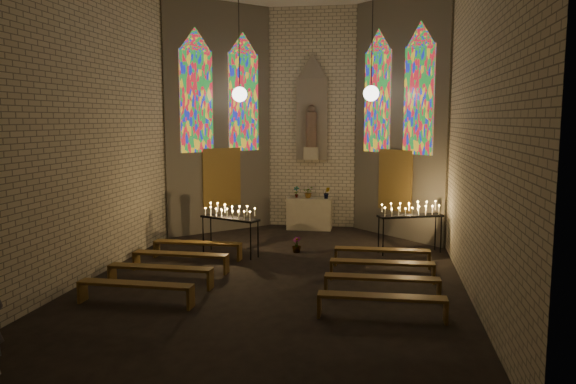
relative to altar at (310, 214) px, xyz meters
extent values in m
plane|color=black|center=(0.00, -5.45, -0.50)|extent=(12.00, 12.00, 0.00)
cube|color=beige|center=(0.00, 0.55, 3.00)|extent=(8.00, 0.02, 7.00)
cube|color=beige|center=(0.00, -11.45, 3.00)|extent=(8.00, 0.02, 7.00)
cube|color=beige|center=(-4.00, -5.45, 3.00)|extent=(0.02, 12.00, 7.00)
cube|color=beige|center=(4.00, -5.45, 3.00)|extent=(0.02, 12.00, 7.00)
cube|color=beige|center=(-2.75, -0.70, 3.00)|extent=(2.72, 2.72, 7.00)
cube|color=beige|center=(2.75, -0.70, 3.00)|extent=(2.72, 2.72, 7.00)
cube|color=#4C3F8C|center=(-3.21, -1.39, 3.50)|extent=(0.78, 0.78, 3.00)
cube|color=#4C3F8C|center=(-2.06, -0.24, 3.50)|extent=(0.78, 0.78, 3.00)
cube|color=#4C3F8C|center=(2.06, -0.24, 3.50)|extent=(0.78, 0.78, 3.00)
cube|color=#4C3F8C|center=(3.21, -1.39, 3.50)|extent=(0.78, 0.78, 3.00)
cube|color=brown|center=(-2.63, -0.82, 1.20)|extent=(0.95, 0.95, 1.80)
cube|color=brown|center=(2.63, -0.82, 1.20)|extent=(0.95, 0.95, 1.80)
cube|color=gray|center=(0.00, 0.47, 3.00)|extent=(1.00, 0.12, 2.60)
cone|color=gray|center=(0.00, 0.47, 4.65)|extent=(1.00, 1.00, 0.80)
cube|color=#B5AE93|center=(0.00, 0.33, 1.90)|extent=(0.45, 0.30, 0.40)
cylinder|color=brown|center=(0.00, 0.33, 2.65)|extent=(0.36, 0.36, 1.10)
sphere|color=brown|center=(0.00, 0.33, 3.30)|extent=(0.26, 0.26, 0.26)
sphere|color=white|center=(-1.90, -1.35, 3.70)|extent=(0.44, 0.44, 0.44)
cylinder|color=black|center=(-1.90, -1.35, 5.10)|extent=(0.02, 0.02, 2.80)
sphere|color=white|center=(1.90, -1.35, 3.70)|extent=(0.44, 0.44, 0.44)
cylinder|color=black|center=(1.90, -1.35, 5.10)|extent=(0.02, 0.02, 2.80)
cube|color=#B5AE93|center=(0.00, 0.00, 0.00)|extent=(1.40, 0.60, 1.00)
imported|color=#4C723F|center=(-0.43, 0.05, 0.68)|extent=(0.21, 0.16, 0.36)
imported|color=#4C723F|center=(-0.04, 0.01, 0.69)|extent=(0.34, 0.29, 0.37)
imported|color=#4C723F|center=(0.55, -0.05, 0.68)|extent=(0.23, 0.21, 0.37)
imported|color=#4C723F|center=(0.07, -3.21, -0.29)|extent=(0.31, 0.31, 0.42)
cube|color=black|center=(-1.59, -3.72, 0.46)|extent=(1.68, 1.02, 0.05)
cylinder|color=black|center=(-2.36, -3.55, -0.03)|extent=(0.03, 0.03, 0.93)
cylinder|color=black|center=(-0.93, -4.17, -0.03)|extent=(0.03, 0.03, 0.93)
cylinder|color=black|center=(-2.24, -3.27, -0.03)|extent=(0.03, 0.03, 0.93)
cylinder|color=black|center=(-0.81, -3.89, -0.03)|extent=(0.03, 0.03, 0.93)
cube|color=black|center=(3.00, -2.75, 0.48)|extent=(1.74, 1.01, 0.05)
cylinder|color=black|center=(2.31, -3.19, -0.02)|extent=(0.03, 0.03, 0.96)
cylinder|color=black|center=(3.81, -2.60, -0.02)|extent=(0.03, 0.03, 0.96)
cylinder|color=black|center=(2.19, -2.89, -0.02)|extent=(0.03, 0.03, 0.96)
cylinder|color=black|center=(3.69, -2.31, -0.02)|extent=(0.03, 0.03, 0.96)
cube|color=brown|center=(-2.29, -4.25, -0.10)|extent=(2.25, 0.35, 0.05)
cube|color=brown|center=(-3.38, -4.23, -0.30)|extent=(0.06, 0.31, 0.40)
cube|color=brown|center=(-1.20, -4.27, -0.30)|extent=(0.06, 0.31, 0.40)
cube|color=brown|center=(2.29, -4.25, -0.10)|extent=(2.25, 0.35, 0.05)
cube|color=brown|center=(1.20, -4.27, -0.30)|extent=(0.06, 0.31, 0.40)
cube|color=brown|center=(3.38, -4.23, -0.30)|extent=(0.06, 0.31, 0.40)
cube|color=brown|center=(-2.29, -5.45, -0.10)|extent=(2.25, 0.35, 0.05)
cube|color=brown|center=(-3.38, -5.43, -0.30)|extent=(0.06, 0.31, 0.40)
cube|color=brown|center=(-1.20, -5.47, -0.30)|extent=(0.06, 0.31, 0.40)
cube|color=brown|center=(2.29, -5.45, -0.10)|extent=(2.25, 0.35, 0.05)
cube|color=brown|center=(1.20, -5.47, -0.30)|extent=(0.06, 0.31, 0.40)
cube|color=brown|center=(3.38, -5.43, -0.30)|extent=(0.06, 0.31, 0.40)
cube|color=brown|center=(-2.29, -6.65, -0.10)|extent=(2.25, 0.35, 0.05)
cube|color=brown|center=(-3.38, -6.63, -0.30)|extent=(0.06, 0.31, 0.40)
cube|color=brown|center=(-1.20, -6.67, -0.30)|extent=(0.06, 0.31, 0.40)
cube|color=brown|center=(2.29, -6.65, -0.10)|extent=(2.25, 0.35, 0.05)
cube|color=brown|center=(1.20, -6.67, -0.30)|extent=(0.06, 0.31, 0.40)
cube|color=brown|center=(3.38, -6.63, -0.30)|extent=(0.06, 0.31, 0.40)
cube|color=brown|center=(-2.29, -7.85, -0.10)|extent=(2.25, 0.35, 0.05)
cube|color=brown|center=(-3.38, -7.83, -0.30)|extent=(0.06, 0.31, 0.40)
cube|color=brown|center=(-1.20, -7.87, -0.30)|extent=(0.06, 0.31, 0.40)
cube|color=brown|center=(2.29, -7.85, -0.10)|extent=(2.25, 0.35, 0.05)
cube|color=brown|center=(1.20, -7.87, -0.30)|extent=(0.06, 0.31, 0.40)
cube|color=brown|center=(3.38, -7.83, -0.30)|extent=(0.06, 0.31, 0.40)
camera|label=1|loc=(2.25, -17.47, 2.99)|focal=35.00mm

